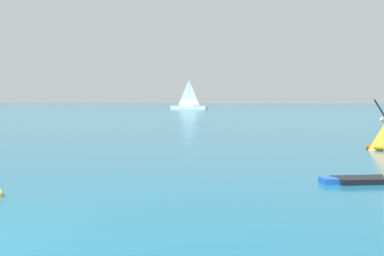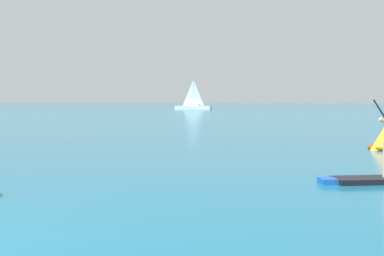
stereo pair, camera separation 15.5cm
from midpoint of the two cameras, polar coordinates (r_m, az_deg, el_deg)
sailboat_left_horizon at (r=87.63m, az=-0.41°, el=2.61°), size 6.44×2.06×6.18m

